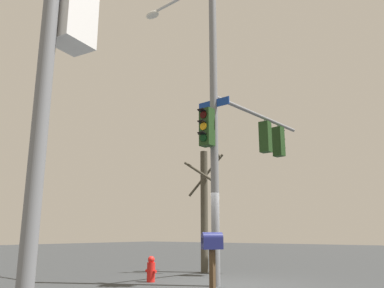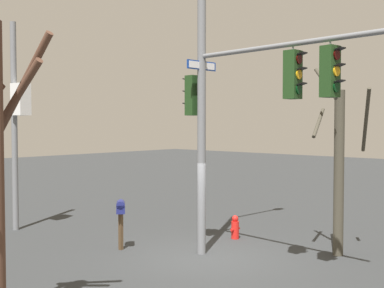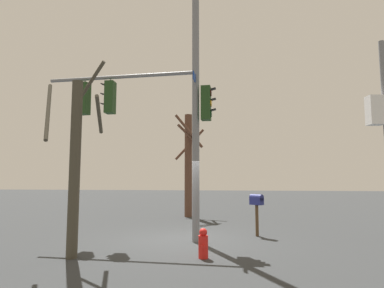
{
  "view_description": "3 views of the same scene",
  "coord_description": "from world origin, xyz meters",
  "views": [
    {
      "loc": [
        5.79,
        -9.47,
        1.39
      ],
      "look_at": [
        -0.58,
        -0.96,
        3.87
      ],
      "focal_mm": 35.87,
      "sensor_mm": 36.0,
      "label": 1
    },
    {
      "loc": [
        9.94,
        8.43,
        3.58
      ],
      "look_at": [
        0.21,
        -0.37,
        3.03
      ],
      "focal_mm": 46.22,
      "sensor_mm": 36.0,
      "label": 2
    },
    {
      "loc": [
        -10.48,
        -1.39,
        1.99
      ],
      "look_at": [
        0.39,
        -0.21,
        3.11
      ],
      "focal_mm": 30.55,
      "sensor_mm": 36.0,
      "label": 3
    }
  ],
  "objects": [
    {
      "name": "bare_tree_behind_pole",
      "position": [
        6.16,
        0.6,
        2.81
      ],
      "size": [
        1.68,
        1.65,
        5.24
      ],
      "color": "brown",
      "rests_on": "ground"
    },
    {
      "name": "bare_tree_across_street",
      "position": [
        -2.57,
        2.47,
        2.43
      ],
      "size": [
        1.7,
        1.72,
        5.09
      ],
      "color": "#423E32",
      "rests_on": "ground"
    },
    {
      "name": "fire_hydrant",
      "position": [
        -2.23,
        -0.77,
        0.34
      ],
      "size": [
        0.38,
        0.24,
        0.73
      ],
      "color": "red",
      "rests_on": "ground"
    },
    {
      "name": "secondary_pole_assembly",
      "position": [
        1.68,
        -6.86,
        3.9
      ],
      "size": [
        0.49,
        0.75,
        6.95
      ],
      "rotation": [
        0.0,
        0.0,
        1.69
      ],
      "color": "slate",
      "rests_on": "ground"
    },
    {
      "name": "main_signal_pole_assembly",
      "position": [
        -0.28,
        0.58,
        5.11
      ],
      "size": [
        3.65,
        5.84,
        9.77
      ],
      "rotation": [
        0.0,
        0.0,
        1.5
      ],
      "color": "slate",
      "rests_on": "ground"
    },
    {
      "name": "ground_plane",
      "position": [
        0.0,
        0.0,
        0.0
      ],
      "size": [
        80.0,
        80.0,
        0.0
      ],
      "primitive_type": "plane",
      "color": "#2F3133"
    },
    {
      "name": "mailbox",
      "position": [
        1.01,
        -2.37,
        1.11
      ],
      "size": [
        0.47,
        0.49,
        1.41
      ],
      "rotation": [
        0.0,
        0.0,
        5.58
      ],
      "color": "#4C3823",
      "rests_on": "ground"
    }
  ]
}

